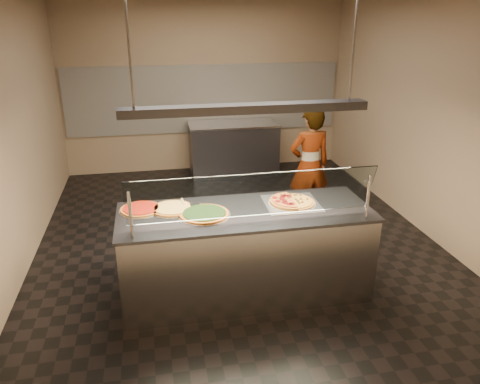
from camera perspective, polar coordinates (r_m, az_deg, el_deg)
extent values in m
cube|color=black|center=(6.19, -0.50, -5.59)|extent=(5.00, 6.00, 0.02)
cube|color=#968061|center=(8.59, -4.35, 12.62)|extent=(5.00, 0.02, 3.00)
cube|color=#968061|center=(2.92, 10.48, -5.27)|extent=(5.00, 0.02, 3.00)
cube|color=#968061|center=(5.77, -26.00, 6.24)|extent=(0.02, 6.00, 3.00)
cube|color=#968061|center=(6.60, 21.66, 8.55)|extent=(0.02, 6.00, 3.00)
cube|color=silver|center=(8.60, -4.29, 11.27)|extent=(4.90, 0.02, 1.20)
cube|color=#B7B7BC|center=(4.85, 0.66, -7.51)|extent=(2.48, 0.90, 0.90)
cube|color=#414147|center=(4.65, 0.68, -2.48)|extent=(2.52, 0.94, 0.03)
cylinder|color=#B7B7BC|center=(4.11, -13.20, -2.82)|extent=(0.03, 0.03, 0.44)
cylinder|color=#B7B7BC|center=(4.55, 15.33, -0.61)|extent=(0.03, 0.03, 0.44)
cube|color=white|center=(4.22, 1.64, -0.40)|extent=(2.28, 0.18, 0.47)
cube|color=silver|center=(4.84, 6.32, -1.39)|extent=(0.57, 0.57, 0.01)
cylinder|color=silver|center=(4.84, 6.32, -1.31)|extent=(0.49, 0.49, 0.01)
cylinder|color=#550A0B|center=(4.88, 6.01, -0.49)|extent=(0.06, 0.06, 0.01)
cylinder|color=#550A0B|center=(4.90, 5.64, -0.39)|extent=(0.06, 0.06, 0.01)
cylinder|color=#550A0B|center=(4.89, 5.23, -0.44)|extent=(0.06, 0.06, 0.01)
cylinder|color=#550A0B|center=(4.85, 5.17, -0.59)|extent=(0.06, 0.06, 0.01)
cylinder|color=#550A0B|center=(4.84, 4.24, -0.63)|extent=(0.06, 0.06, 0.01)
cylinder|color=#550A0B|center=(4.80, 5.18, -0.85)|extent=(0.06, 0.06, 0.01)
cylinder|color=#550A0B|center=(4.75, 4.62, -1.07)|extent=(0.06, 0.06, 0.01)
cylinder|color=#550A0B|center=(4.75, 5.47, -1.11)|extent=(0.06, 0.06, 0.01)
cylinder|color=#550A0B|center=(4.71, 5.53, -1.28)|extent=(0.06, 0.06, 0.01)
cylinder|color=#550A0B|center=(4.69, 6.02, -1.41)|extent=(0.06, 0.06, 0.01)
cylinder|color=#550A0B|center=(4.70, 6.35, -1.38)|extent=(0.06, 0.06, 0.01)
cube|color=#19590F|center=(4.94, 5.45, -0.17)|extent=(0.01, 0.02, 0.01)
cube|color=#19590F|center=(4.92, 5.08, -0.26)|extent=(0.02, 0.02, 0.01)
cube|color=#19590F|center=(4.83, 5.85, -0.69)|extent=(0.02, 0.02, 0.01)
cube|color=#19590F|center=(4.82, 4.81, -0.72)|extent=(0.02, 0.02, 0.01)
cube|color=#19590F|center=(4.78, 5.61, -0.91)|extent=(0.02, 0.02, 0.01)
cube|color=#19590F|center=(4.72, 5.12, -1.23)|extent=(0.02, 0.02, 0.01)
sphere|color=#513014|center=(4.77, 7.21, -1.33)|extent=(0.03, 0.03, 0.03)
sphere|color=#513014|center=(4.79, 7.57, -1.23)|extent=(0.03, 0.03, 0.03)
sphere|color=#513014|center=(4.82, 7.03, -1.09)|extent=(0.03, 0.03, 0.03)
sphere|color=#513014|center=(4.83, 7.03, -1.02)|extent=(0.03, 0.03, 0.03)
sphere|color=#513014|center=(4.88, 8.19, -0.84)|extent=(0.03, 0.03, 0.03)
sphere|color=#513014|center=(4.87, 7.43, -0.85)|extent=(0.03, 0.03, 0.03)
sphere|color=#513014|center=(4.86, 6.78, -0.87)|extent=(0.03, 0.03, 0.03)
sphere|color=#513014|center=(4.97, 7.37, -0.37)|extent=(0.03, 0.03, 0.03)
sphere|color=#513014|center=(4.97, 6.87, -0.36)|extent=(0.03, 0.03, 0.03)
sphere|color=#513014|center=(4.97, 6.58, -0.33)|extent=(0.03, 0.03, 0.03)
sphere|color=#513014|center=(4.98, 6.13, -0.28)|extent=(0.03, 0.03, 0.03)
cylinder|color=silver|center=(4.56, -4.37, -2.81)|extent=(0.51, 0.51, 0.01)
cylinder|color=#93501A|center=(4.55, -4.38, -2.66)|extent=(0.48, 0.48, 0.02)
cylinder|color=black|center=(4.54, -4.38, -2.50)|extent=(0.42, 0.42, 0.01)
cylinder|color=silver|center=(4.72, -8.24, -2.09)|extent=(0.45, 0.45, 0.01)
cylinder|color=#93501A|center=(4.72, -8.25, -1.97)|extent=(0.42, 0.42, 0.02)
cylinder|color=#D9A751|center=(4.71, -8.25, -1.83)|extent=(0.36, 0.36, 0.01)
cylinder|color=silver|center=(4.76, -11.97, -2.13)|extent=(0.43, 0.43, 0.01)
cylinder|color=#93501A|center=(4.76, -11.98, -2.01)|extent=(0.40, 0.40, 0.02)
cylinder|color=#890407|center=(4.75, -11.99, -1.87)|extent=(0.35, 0.35, 0.01)
cube|color=#B7B7BC|center=(4.74, -5.69, -1.55)|extent=(0.14, 0.12, 0.00)
cylinder|color=tan|center=(4.82, -7.00, -1.16)|extent=(0.04, 0.14, 0.02)
cube|color=#414147|center=(8.44, -0.80, 5.21)|extent=(1.54, 0.70, 0.90)
cube|color=#B7B7BC|center=(8.32, -0.82, 8.28)|extent=(1.58, 0.74, 0.03)
imported|color=black|center=(6.47, 8.46, 3.21)|extent=(0.62, 0.44, 1.61)
cube|color=#414147|center=(4.34, 0.74, 10.14)|extent=(2.30, 0.18, 0.08)
cylinder|color=#B7B7BC|center=(4.17, -13.39, 16.71)|extent=(0.02, 0.02, 1.01)
cylinder|color=#B7B7BC|center=(4.58, 13.70, 17.04)|extent=(0.02, 0.02, 1.01)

